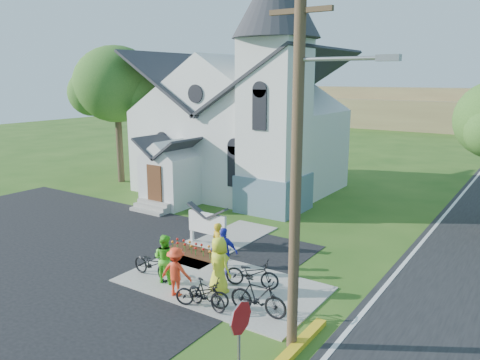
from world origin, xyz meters
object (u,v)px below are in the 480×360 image
Objects in this scene: cyclist_3 at (176,272)px; cyclist_0 at (219,245)px; bike_1 at (206,294)px; cyclist_4 at (219,265)px; stop_sign at (240,332)px; cyclist_1 at (165,258)px; cyclist_2 at (224,251)px; bike_0 at (152,264)px; utility_pole at (299,148)px; bike_3 at (258,297)px; bike_4 at (252,273)px; bike_2 at (202,293)px; church_sign at (207,224)px.

cyclist_0 is at bearing -97.78° from cyclist_3.
bike_1 is 1.28m from cyclist_4.
stop_sign is 6.85m from cyclist_1.
cyclist_2 is (-1.05, 2.40, 0.41)m from bike_1.
bike_0 is 1.13× the size of cyclist_3.
utility_pole is 5.14m from bike_3.
utility_pole reaches higher than bike_4.
bike_2 is at bearing 138.88° from stop_sign.
bike_2 is at bearing 104.31° from bike_3.
cyclist_0 is 2.21m from bike_4.
cyclist_1 is 2.54m from bike_1.
cyclist_4 is (-1.87, 0.57, 0.39)m from bike_3.
bike_4 is at bearing 153.16° from cyclist_2.
stop_sign reaches higher than cyclist_3.
church_sign is at bearing -83.71° from cyclist_1.
bike_3 is at bearing -157.61° from bike_4.
bike_4 is (1.74, 1.90, -0.33)m from cyclist_3.
cyclist_2 is at bearing 30.29° from bike_1.
bike_0 is (-6.32, 3.77, -1.24)m from stop_sign.
bike_2 is at bearing -54.00° from church_sign.
bike_4 is at bearing 33.69° from bike_3.
church_sign is 2.28m from cyclist_0.
cyclist_2 is 0.93× the size of bike_4.
cyclist_1 is at bearing 83.34° from bike_3.
bike_1 is 0.83× the size of bike_3.
cyclist_2 is (0.61, -0.49, 0.02)m from cyclist_0.
stop_sign is 5.54m from cyclist_4.
cyclist_1 is at bearing -42.69° from cyclist_3.
bike_4 reaches higher than bike_0.
bike_2 is at bearing 153.30° from cyclist_1.
utility_pole is at bearing 91.49° from stop_sign.
stop_sign reaches higher than bike_1.
bike_1 is 0.91× the size of bike_2.
bike_3 is (4.58, -0.20, 0.08)m from bike_0.
cyclist_4 is (1.32, -1.75, 0.10)m from cyclist_0.
utility_pole is 6.46m from cyclist_3.
cyclist_3 is (-0.33, -2.23, -0.06)m from cyclist_2.
bike_1 is (-3.20, 0.30, -4.88)m from utility_pole.
cyclist_3 is 2.60m from bike_4.
cyclist_2 is 1.07× the size of cyclist_3.
utility_pole is at bearing 173.28° from cyclist_4.
utility_pole is 5.82m from cyclist_4.
utility_pole is at bearing 158.25° from cyclist_0.
bike_3 is 0.98× the size of cyclist_4.
stop_sign is 4.13m from bike_3.
cyclist_3 is 1.43m from cyclist_4.
stop_sign reaches higher than bike_2.
church_sign is 1.16× the size of bike_3.
cyclist_2 reaches higher than cyclist_3.
bike_3 is (1.53, 0.57, 0.10)m from bike_1.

